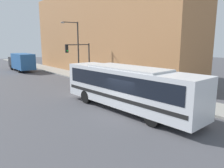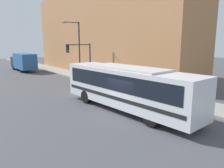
# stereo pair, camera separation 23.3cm
# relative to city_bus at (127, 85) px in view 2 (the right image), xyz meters

# --- Properties ---
(ground_plane) EXTENTS (120.00, 120.00, 0.00)m
(ground_plane) POSITION_rel_city_bus_xyz_m (-0.96, -0.68, -1.86)
(ground_plane) COLOR #47474C
(sidewalk) EXTENTS (3.13, 70.00, 0.17)m
(sidewalk) POSITION_rel_city_bus_xyz_m (5.11, 19.32, -1.77)
(sidewalk) COLOR gray
(sidewalk) RESTS_ON ground_plane
(building_facade) EXTENTS (6.00, 33.33, 12.71)m
(building_facade) POSITION_rel_city_bus_xyz_m (9.67, 16.99, 4.50)
(building_facade) COLOR #B27A4C
(building_facade) RESTS_ON ground_plane
(city_bus) EXTENTS (3.15, 11.64, 3.20)m
(city_bus) POSITION_rel_city_bus_xyz_m (0.00, 0.00, 0.00)
(city_bus) COLOR silver
(city_bus) RESTS_ON ground_plane
(delivery_truck) EXTENTS (2.36, 7.79, 2.96)m
(delivery_truck) POSITION_rel_city_bus_xyz_m (0.66, 27.25, -0.24)
(delivery_truck) COLOR #265999
(delivery_truck) RESTS_ON ground_plane
(fire_hydrant) EXTENTS (0.26, 0.35, 0.80)m
(fire_hydrant) POSITION_rel_city_bus_xyz_m (4.14, 4.53, -1.29)
(fire_hydrant) COLOR gold
(fire_hydrant) RESTS_ON sidewalk
(traffic_light_pole) EXTENTS (3.28, 0.35, 4.56)m
(traffic_light_pole) POSITION_rel_city_bus_xyz_m (3.08, 11.69, 1.48)
(traffic_light_pole) COLOR #2D2D2D
(traffic_light_pole) RESTS_ON sidewalk
(parking_meter) EXTENTS (0.14, 0.14, 1.28)m
(parking_meter) POSITION_rel_city_bus_xyz_m (4.14, 7.26, -0.82)
(parking_meter) COLOR #2D2D2D
(parking_meter) RESTS_ON sidewalk
(street_lamp) EXTENTS (2.47, 0.28, 7.28)m
(street_lamp) POSITION_rel_city_bus_xyz_m (4.08, 14.47, 2.62)
(street_lamp) COLOR #2D2D2D
(street_lamp) RESTS_ON sidewalk
(pedestrian_near_corner) EXTENTS (0.34, 0.34, 1.58)m
(pedestrian_near_corner) POSITION_rel_city_bus_xyz_m (5.21, 4.42, -0.89)
(pedestrian_near_corner) COLOR #47382D
(pedestrian_near_corner) RESTS_ON sidewalk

